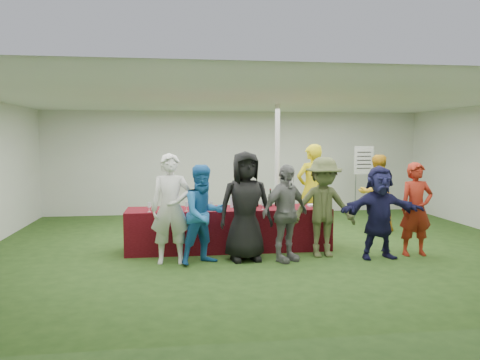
{
  "coord_description": "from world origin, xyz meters",
  "views": [
    {
      "loc": [
        -1.58,
        -8.35,
        1.97
      ],
      "look_at": [
        -0.47,
        -0.15,
        1.25
      ],
      "focal_mm": 35.0,
      "sensor_mm": 36.0,
      "label": 1
    }
  ],
  "objects": [
    {
      "name": "ground",
      "position": [
        0.0,
        0.0,
        0.0
      ],
      "size": [
        60.0,
        60.0,
        0.0
      ],
      "primitive_type": "plane",
      "color": "#284719",
      "rests_on": "ground"
    },
    {
      "name": "tent",
      "position": [
        0.5,
        1.2,
        1.35
      ],
      "size": [
        10.0,
        10.0,
        10.0
      ],
      "color": "white",
      "rests_on": "ground"
    },
    {
      "name": "serving_table",
      "position": [
        -0.67,
        -0.15,
        0.38
      ],
      "size": [
        3.6,
        0.8,
        0.75
      ],
      "primitive_type": "cube",
      "color": "maroon",
      "rests_on": "ground"
    },
    {
      "name": "wine_bottles",
      "position": [
        -0.07,
        -0.01,
        0.87
      ],
      "size": [
        0.66,
        0.13,
        0.32
      ],
      "color": "black",
      "rests_on": "serving_table"
    },
    {
      "name": "wine_glasses",
      "position": [
        -0.91,
        -0.41,
        0.86
      ],
      "size": [
        2.74,
        0.14,
        0.16
      ],
      "color": "silver",
      "rests_on": "serving_table"
    },
    {
      "name": "water_bottle",
      "position": [
        -0.6,
        -0.07,
        0.85
      ],
      "size": [
        0.07,
        0.07,
        0.23
      ],
      "color": "silver",
      "rests_on": "serving_table"
    },
    {
      "name": "bar_towel",
      "position": [
        0.93,
        -0.1,
        0.77
      ],
      "size": [
        0.25,
        0.18,
        0.03
      ],
      "primitive_type": "cube",
      "color": "white",
      "rests_on": "serving_table"
    },
    {
      "name": "dump_bucket",
      "position": [
        0.96,
        -0.37,
        0.84
      ],
      "size": [
        0.22,
        0.22,
        0.18
      ],
      "primitive_type": "cylinder",
      "color": "slate",
      "rests_on": "serving_table"
    },
    {
      "name": "wine_list_sign",
      "position": [
        3.05,
        2.79,
        1.32
      ],
      "size": [
        0.5,
        0.03,
        1.8
      ],
      "color": "slate",
      "rests_on": "ground"
    },
    {
      "name": "staff_pourer",
      "position": [
        1.14,
        0.84,
        0.94
      ],
      "size": [
        0.78,
        0.61,
        1.88
      ],
      "primitive_type": "imported",
      "rotation": [
        0.0,
        0.0,
        3.41
      ],
      "color": "yellow",
      "rests_on": "ground"
    },
    {
      "name": "staff_back",
      "position": [
        2.66,
        1.13,
        0.82
      ],
      "size": [
        0.85,
        0.69,
        1.65
      ],
      "primitive_type": "imported",
      "rotation": [
        0.0,
        0.0,
        3.23
      ],
      "color": "gold",
      "rests_on": "ground"
    },
    {
      "name": "customer_0",
      "position": [
        -1.68,
        -0.94,
        0.88
      ],
      "size": [
        0.66,
        0.45,
        1.75
      ],
      "primitive_type": "imported",
      "rotation": [
        0.0,
        0.0,
        -0.05
      ],
      "color": "silver",
      "rests_on": "ground"
    },
    {
      "name": "customer_1",
      "position": [
        -1.16,
        -1.03,
        0.79
      ],
      "size": [
        0.94,
        0.86,
        1.57
      ],
      "primitive_type": "imported",
      "rotation": [
        0.0,
        0.0,
        0.43
      ],
      "color": "#2168B4",
      "rests_on": "ground"
    },
    {
      "name": "customer_2",
      "position": [
        -0.48,
        -0.91,
        0.89
      ],
      "size": [
        0.92,
        0.65,
        1.78
      ],
      "primitive_type": "imported",
      "rotation": [
        0.0,
        0.0,
        0.09
      ],
      "color": "black",
      "rests_on": "ground"
    },
    {
      "name": "customer_3",
      "position": [
        0.15,
        -1.06,
        0.79
      ],
      "size": [
        0.99,
        0.79,
        1.57
      ],
      "primitive_type": "imported",
      "rotation": [
        0.0,
        0.0,
        0.51
      ],
      "color": "slate",
      "rests_on": "ground"
    },
    {
      "name": "customer_4",
      "position": [
        0.85,
        -0.86,
        0.84
      ],
      "size": [
        1.09,
        0.63,
        1.68
      ],
      "primitive_type": "imported",
      "rotation": [
        0.0,
        0.0,
        -0.0
      ],
      "color": "#4A522D",
      "rests_on": "ground"
    },
    {
      "name": "customer_5",
      "position": [
        1.73,
        -1.09,
        0.77
      ],
      "size": [
        1.44,
        0.48,
        1.54
      ],
      "primitive_type": "imported",
      "rotation": [
        0.0,
        0.0,
        0.02
      ],
      "color": "#181841",
      "rests_on": "ground"
    },
    {
      "name": "customer_6",
      "position": [
        2.43,
        -0.98,
        0.79
      ],
      "size": [
        0.58,
        0.38,
        1.58
      ],
      "primitive_type": "imported",
      "rotation": [
        0.0,
        0.0,
        -0.01
      ],
      "color": "maroon",
      "rests_on": "ground"
    }
  ]
}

